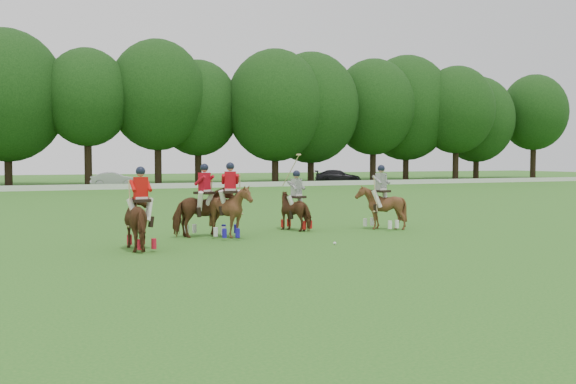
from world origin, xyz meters
name	(u,v)px	position (x,y,z in m)	size (l,w,h in m)	color
ground	(280,256)	(0.00, 0.00, 0.00)	(180.00, 180.00, 0.00)	#26681D
tree_line	(90,98)	(0.26, 48.05, 8.23)	(117.98, 14.32, 14.75)	black
boundary_rail	(102,187)	(0.00, 38.00, 0.22)	(120.00, 0.10, 0.44)	white
car_mid	(114,180)	(1.57, 42.50, 0.66)	(1.39, 3.99, 1.31)	#A5A5AA
car_right	(338,177)	(23.65, 42.50, 0.67)	(1.89, 4.65, 1.35)	black
polo_red_a	(141,220)	(-3.11, 2.49, 0.82)	(1.17, 1.92, 2.28)	#4B2A14
polo_red_b	(205,211)	(-0.74, 4.54, 0.84)	(2.12, 2.06, 2.33)	#4B2A14
polo_red_c	(230,211)	(-0.05, 4.03, 0.86)	(1.72, 1.84, 2.38)	#4B2A14
polo_stripe_a	(296,209)	(2.74, 5.22, 0.74)	(1.34, 1.75, 2.62)	#4B2A14
polo_stripe_b	(381,206)	(5.59, 4.28, 0.81)	(1.64, 1.74, 2.27)	#4B2A14
polo_ball	(335,243)	(2.24, 1.29, 0.04)	(0.09, 0.09, 0.09)	white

